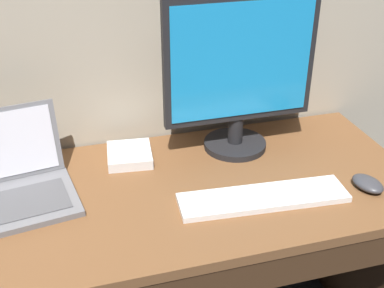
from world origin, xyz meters
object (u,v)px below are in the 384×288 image
Objects in this scene: laptop_space_gray at (14,183)px; external_drive_box at (130,155)px; external_monitor at (240,74)px; wired_keyboard at (263,197)px; computer_mouse at (368,184)px.

laptop_space_gray is 2.30× the size of external_drive_box.
external_drive_box is at bearing 175.39° from external_monitor.
external_drive_box is (0.34, 0.12, -0.03)m from laptop_space_gray.
laptop_space_gray is 0.72× the size of wired_keyboard.
laptop_space_gray is at bearing 162.93° from wired_keyboard.
external_drive_box is (-0.32, 0.32, 0.01)m from wired_keyboard.
laptop_space_gray is 0.73m from external_monitor.
laptop_space_gray is 1.00m from computer_mouse.
external_monitor is 0.49m from computer_mouse.
external_drive_box is at bearing 138.10° from computer_mouse.
wired_keyboard is at bearing -45.03° from external_drive_box.
computer_mouse is (0.28, -0.32, -0.25)m from external_monitor.
external_monitor is 0.43m from external_drive_box.
laptop_space_gray is at bearing -172.54° from external_monitor.
wired_keyboard is at bearing -17.07° from laptop_space_gray.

